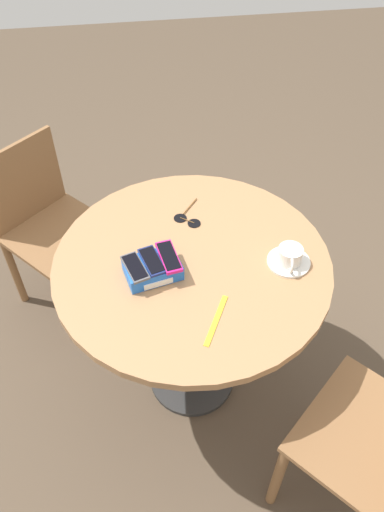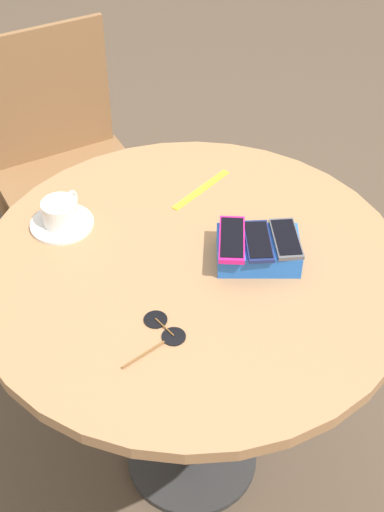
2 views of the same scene
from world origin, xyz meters
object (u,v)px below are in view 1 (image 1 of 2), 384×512
at_px(chair_near_window, 51,228).
at_px(phone_gray, 135,267).
at_px(lanyard_strap, 216,320).
at_px(phone_navy, 152,261).
at_px(phone_magenta, 169,257).
at_px(coffee_cup, 290,255).
at_px(sunglasses, 187,219).
at_px(saucer, 289,262).
at_px(phone_box, 153,269).
at_px(round_table, 192,283).

bearing_deg(chair_near_window, phone_gray, -61.02).
bearing_deg(lanyard_strap, phone_gray, 138.59).
distance_m(phone_gray, phone_navy, 0.06).
xyz_separation_m(phone_magenta, coffee_cup, (0.39, -0.03, -0.02)).
bearing_deg(chair_near_window, phone_navy, -56.64).
height_order(lanyard_strap, sunglasses, sunglasses).
height_order(phone_gray, lanyard_strap, phone_gray).
distance_m(phone_magenta, saucer, 0.40).
distance_m(phone_box, phone_magenta, 0.07).
bearing_deg(phone_gray, phone_magenta, 14.58).
distance_m(saucer, sunglasses, 0.39).
bearing_deg(coffee_cup, phone_gray, 179.64).
distance_m(phone_magenta, sunglasses, 0.25).
distance_m(coffee_cup, lanyard_strap, 0.34).
bearing_deg(sunglasses, saucer, -40.65).
bearing_deg(saucer, sunglasses, 139.35).
relative_size(saucer, coffee_cup, 1.29).
height_order(round_table, phone_box, phone_box).
relative_size(phone_magenta, coffee_cup, 1.33).
relative_size(phone_navy, sunglasses, 0.88).
bearing_deg(phone_box, phone_gray, -165.35).
height_order(round_table, sunglasses, sunglasses).
bearing_deg(phone_magenta, round_table, 19.77).
xyz_separation_m(lanyard_strap, sunglasses, (-0.02, 0.45, 0.00)).
height_order(phone_box, sunglasses, phone_box).
xyz_separation_m(saucer, sunglasses, (-0.30, 0.26, -0.00)).
height_order(phone_navy, phone_magenta, phone_magenta).
relative_size(round_table, lanyard_strap, 4.77).
bearing_deg(coffee_cup, round_table, 169.15).
height_order(round_table, lanyard_strap, lanyard_strap).
bearing_deg(lanyard_strap, phone_box, 128.58).
relative_size(phone_box, phone_gray, 1.44).
distance_m(phone_magenta, coffee_cup, 0.39).
relative_size(coffee_cup, lanyard_strap, 0.57).
relative_size(phone_gray, coffee_cup, 1.22).
height_order(saucer, chair_near_window, chair_near_window).
xyz_separation_m(phone_box, phone_navy, (0.00, 0.01, 0.03)).
distance_m(phone_box, lanyard_strap, 0.27).
relative_size(round_table, coffee_cup, 8.40).
height_order(phone_box, coffee_cup, coffee_cup).
height_order(phone_magenta, coffee_cup, same).
xyz_separation_m(phone_box, saucer, (0.45, -0.01, -0.02)).
height_order(coffee_cup, sunglasses, coffee_cup).
relative_size(phone_gray, chair_near_window, 0.17).
relative_size(phone_box, saucer, 1.36).
height_order(round_table, phone_magenta, phone_magenta).
bearing_deg(chair_near_window, sunglasses, -35.26).
bearing_deg(chair_near_window, saucer, -37.22).
height_order(phone_navy, lanyard_strap, phone_navy).
bearing_deg(phone_box, phone_navy, 84.28).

